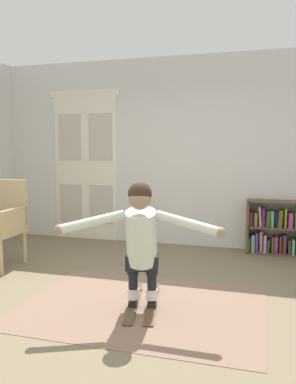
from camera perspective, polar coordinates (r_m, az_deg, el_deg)
The scene contains 7 objects.
ground_plane at distance 4.04m, azimuth -3.39°, elevation -15.69°, with size 7.20×7.20×0.00m, color #75664D.
back_wall at distance 6.26m, azimuth 4.65°, elevation 5.68°, with size 6.00×0.10×2.90m, color silver.
double_door at distance 6.72m, azimuth -8.85°, elevation 3.78°, with size 1.22×0.05×2.45m.
rug at distance 3.99m, azimuth -0.78°, elevation -15.94°, with size 2.29×1.73×0.01m, color #836554.
bookshelf at distance 6.04m, azimuth 19.98°, elevation -5.22°, with size 1.30×0.30×0.77m.
skis_pair at distance 4.01m, azimuth -0.74°, elevation -15.52°, with size 0.45×0.96×0.07m.
person_skier at distance 3.65m, azimuth -0.99°, elevation -6.27°, with size 1.45×0.69×1.14m.
Camera 1 is at (1.28, -3.53, 1.51)m, focal length 37.47 mm.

